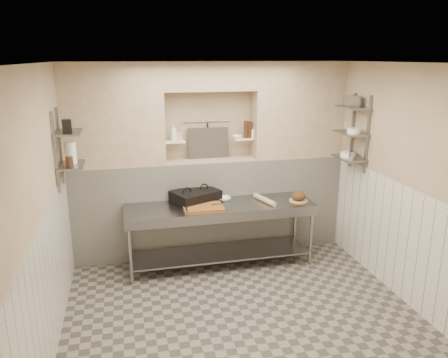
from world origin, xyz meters
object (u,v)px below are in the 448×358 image
object	(u,v)px
panini_press	(195,196)
bottle_soap	(174,133)
mixing_bowl	(224,199)
bread_loaf	(298,196)
prep_table	(220,223)
bowl_alcove	(237,137)
rolling_pin	(265,200)
jug_left	(71,153)
cutting_board	(203,208)

from	to	relation	value
panini_press	bottle_soap	size ratio (longest dim) A/B	3.10
mixing_bowl	bread_loaf	size ratio (longest dim) A/B	0.96
prep_table	bowl_alcove	world-z (taller)	bowl_alcove
mixing_bowl	bowl_alcove	world-z (taller)	bowl_alcove
rolling_pin	bread_loaf	size ratio (longest dim) A/B	2.30
prep_table	rolling_pin	world-z (taller)	rolling_pin
bottle_soap	jug_left	size ratio (longest dim) A/B	0.92
cutting_board	jug_left	xyz separation A→B (m)	(-1.61, 0.04, 0.82)
cutting_board	mixing_bowl	size ratio (longest dim) A/B	2.71
prep_table	bottle_soap	bearing A→B (deg)	133.99
prep_table	bowl_alcove	bearing A→B (deg)	56.35
bowl_alcove	mixing_bowl	bearing A→B (deg)	-127.16
rolling_pin	bottle_soap	distance (m)	1.59
panini_press	jug_left	bearing A→B (deg)	166.10
bread_loaf	bowl_alcove	world-z (taller)	bowl_alcove
panini_press	bread_loaf	world-z (taller)	panini_press
mixing_bowl	bottle_soap	size ratio (longest dim) A/B	0.81
prep_table	jug_left	bearing A→B (deg)	-177.49
cutting_board	bowl_alcove	bearing A→B (deg)	47.00
bottle_soap	bowl_alcove	distance (m)	0.92
rolling_pin	bottle_soap	size ratio (longest dim) A/B	1.95
cutting_board	bread_loaf	bearing A→B (deg)	1.88
cutting_board	bread_loaf	world-z (taller)	bread_loaf
mixing_bowl	rolling_pin	distance (m)	0.58
bowl_alcove	cutting_board	bearing A→B (deg)	-133.00
prep_table	rolling_pin	bearing A→B (deg)	-1.28
panini_press	jug_left	world-z (taller)	jug_left
rolling_pin	bottle_soap	world-z (taller)	bottle_soap
bowl_alcove	bread_loaf	bearing A→B (deg)	-40.95
panini_press	rolling_pin	size ratio (longest dim) A/B	1.59
rolling_pin	cutting_board	bearing A→B (deg)	-173.22
cutting_board	bottle_soap	world-z (taller)	bottle_soap
bottle_soap	panini_press	bearing A→B (deg)	-56.58
cutting_board	rolling_pin	size ratio (longest dim) A/B	1.13
panini_press	cutting_board	distance (m)	0.34
mixing_bowl	bowl_alcove	distance (m)	0.94
panini_press	bowl_alcove	world-z (taller)	bowl_alcove
panini_press	jug_left	distance (m)	1.76
panini_press	rolling_pin	bearing A→B (deg)	-37.70
panini_press	cutting_board	xyz separation A→B (m)	(0.05, -0.33, -0.06)
cutting_board	jug_left	world-z (taller)	jug_left
bowl_alcove	bottle_soap	bearing A→B (deg)	179.87
jug_left	bowl_alcove	bearing A→B (deg)	16.02
prep_table	cutting_board	xyz separation A→B (m)	(-0.26, -0.12, 0.28)
mixing_bowl	jug_left	xyz separation A→B (m)	(-1.96, -0.27, 0.82)
prep_table	bottle_soap	size ratio (longest dim) A/B	10.87
rolling_pin	bread_loaf	world-z (taller)	bread_loaf
bread_loaf	bottle_soap	size ratio (longest dim) A/B	0.84
prep_table	bowl_alcove	xyz separation A→B (m)	(0.37, 0.56, 1.09)
mixing_bowl	jug_left	bearing A→B (deg)	-172.09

